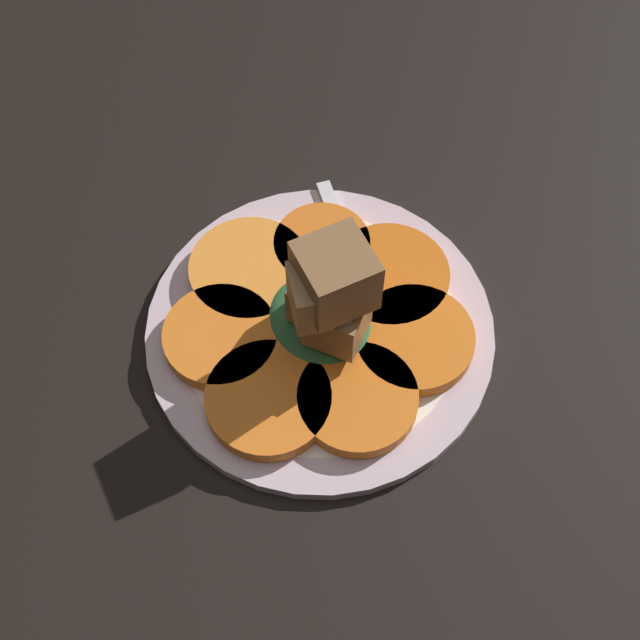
# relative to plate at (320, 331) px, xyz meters

# --- Properties ---
(table_slab) EXTENTS (1.20, 1.20, 0.02)m
(table_slab) POSITION_rel_plate_xyz_m (0.00, 0.00, -0.02)
(table_slab) COLOR black
(table_slab) RESTS_ON ground
(plate) EXTENTS (0.26, 0.26, 0.01)m
(plate) POSITION_rel_plate_xyz_m (0.00, 0.00, 0.00)
(plate) COLOR silver
(plate) RESTS_ON table_slab
(carrot_slice_0) EXTENTS (0.09, 0.09, 0.01)m
(carrot_slice_0) POSITION_rel_plate_xyz_m (0.07, 0.01, 0.01)
(carrot_slice_0) COLOR orange
(carrot_slice_0) RESTS_ON plate
(carrot_slice_1) EXTENTS (0.08, 0.08, 0.01)m
(carrot_slice_1) POSITION_rel_plate_xyz_m (0.03, 0.06, 0.01)
(carrot_slice_1) COLOR orange
(carrot_slice_1) RESTS_ON plate
(carrot_slice_2) EXTENTS (0.09, 0.09, 0.01)m
(carrot_slice_2) POSITION_rel_plate_xyz_m (-0.03, 0.07, 0.01)
(carrot_slice_2) COLOR orange
(carrot_slice_2) RESTS_ON plate
(carrot_slice_3) EXTENTS (0.08, 0.08, 0.01)m
(carrot_slice_3) POSITION_rel_plate_xyz_m (-0.06, 0.02, 0.01)
(carrot_slice_3) COLOR orange
(carrot_slice_3) RESTS_ON plate
(carrot_slice_4) EXTENTS (0.09, 0.09, 0.01)m
(carrot_slice_4) POSITION_rel_plate_xyz_m (-0.05, -0.05, 0.01)
(carrot_slice_4) COLOR orange
(carrot_slice_4) RESTS_ON plate
(carrot_slice_5) EXTENTS (0.09, 0.09, 0.01)m
(carrot_slice_5) POSITION_rel_plate_xyz_m (0.00, -0.07, 0.01)
(carrot_slice_5) COLOR #D66114
(carrot_slice_5) RESTS_ON plate
(carrot_slice_6) EXTENTS (0.07, 0.07, 0.01)m
(carrot_slice_6) POSITION_rel_plate_xyz_m (0.05, -0.04, 0.01)
(carrot_slice_6) COLOR orange
(carrot_slice_6) RESTS_ON plate
(center_pile) EXTENTS (0.09, 0.07, 0.11)m
(center_pile) POSITION_rel_plate_xyz_m (-0.01, 0.00, 0.05)
(center_pile) COLOR #2D6033
(center_pile) RESTS_ON plate
(fork) EXTENTS (0.19, 0.08, 0.00)m
(fork) POSITION_rel_plate_xyz_m (0.01, -0.05, 0.01)
(fork) COLOR silver
(fork) RESTS_ON plate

